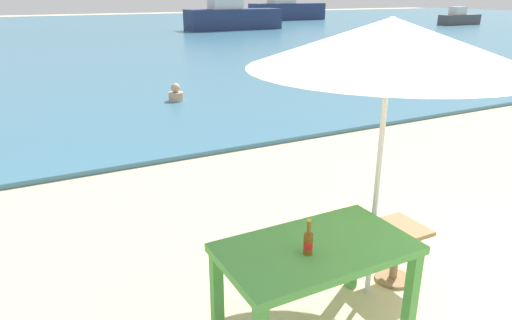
# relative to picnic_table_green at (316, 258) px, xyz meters

# --- Properties ---
(sea_water) EXTENTS (120.00, 50.00, 0.08)m
(sea_water) POSITION_rel_picnic_table_green_xyz_m (1.34, 29.18, -0.61)
(sea_water) COLOR #386B84
(sea_water) RESTS_ON ground_plane
(picnic_table_green) EXTENTS (1.40, 0.80, 0.76)m
(picnic_table_green) POSITION_rel_picnic_table_green_xyz_m (0.00, 0.00, 0.00)
(picnic_table_green) COLOR #4C9E47
(picnic_table_green) RESTS_ON ground_plane
(beer_bottle_amber) EXTENTS (0.07, 0.07, 0.26)m
(beer_bottle_amber) POSITION_rel_picnic_table_green_xyz_m (-0.12, -0.07, 0.20)
(beer_bottle_amber) COLOR brown
(beer_bottle_amber) RESTS_ON picnic_table_green
(patio_umbrella) EXTENTS (2.10, 2.10, 2.30)m
(patio_umbrella) POSITION_rel_picnic_table_green_xyz_m (0.71, 0.19, 1.47)
(patio_umbrella) COLOR silver
(patio_umbrella) RESTS_ON ground_plane
(side_table_wood) EXTENTS (0.44, 0.44, 0.54)m
(side_table_wood) POSITION_rel_picnic_table_green_xyz_m (1.04, 0.23, -0.30)
(side_table_wood) COLOR olive
(side_table_wood) RESTS_ON ground_plane
(swimmer_person) EXTENTS (0.34, 0.34, 0.41)m
(swimmer_person) POSITION_rel_picnic_table_green_xyz_m (1.62, 7.94, -0.41)
(swimmer_person) COLOR tan
(swimmer_person) RESTS_ON sea_water
(boat_cargo_ship) EXTENTS (3.67, 1.00, 1.34)m
(boat_cargo_ship) POSITION_rel_picnic_table_green_xyz_m (29.84, 23.54, -0.09)
(boat_cargo_ship) COLOR #4C4C4C
(boat_cargo_ship) RESTS_ON sea_water
(boat_ferry) EXTENTS (6.50, 1.77, 2.36)m
(boat_ferry) POSITION_rel_picnic_table_green_xyz_m (12.16, 27.20, 0.28)
(boat_ferry) COLOR navy
(boat_ferry) RESTS_ON sea_water
(boat_tanker) EXTENTS (7.03, 1.92, 2.55)m
(boat_tanker) POSITION_rel_picnic_table_green_xyz_m (21.45, 35.43, 0.35)
(boat_tanker) COLOR navy
(boat_tanker) RESTS_ON sea_water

